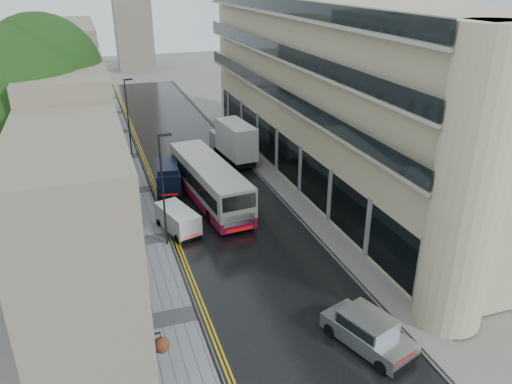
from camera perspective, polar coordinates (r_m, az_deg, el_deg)
road at (r=41.08m, az=-5.62°, el=1.08°), size 9.00×85.00×0.02m
left_sidewalk at (r=40.29m, az=-13.73°, el=0.08°), size 2.70×85.00×0.12m
right_sidewalk at (r=42.49m, az=1.47°, el=2.05°), size 1.80×85.00×0.12m
old_shop_row at (r=40.72m, az=-20.00°, el=8.45°), size 4.50×56.00×12.00m
modern_block at (r=41.04m, az=8.87°, el=11.14°), size 8.00×40.00×14.00m
tree_near at (r=31.09m, az=-25.73°, el=4.84°), size 10.56×10.56×13.89m
tree_far at (r=43.74m, az=-23.68°, el=9.18°), size 9.24×9.24×12.46m
cream_bus at (r=33.81m, az=-5.43°, el=-1.19°), size 3.74×11.64×3.12m
white_lorry at (r=43.54m, az=-2.97°, el=5.08°), size 2.82×7.15×3.66m
silver_hatchback at (r=22.94m, az=14.24°, el=-17.87°), size 3.20×4.71×1.62m
white_van at (r=31.98m, az=-9.04°, el=-4.38°), size 2.59×4.02×1.68m
navy_van at (r=38.37m, az=-11.19°, el=0.92°), size 2.41×4.74×2.31m
pedestrian at (r=37.30m, az=-14.12°, el=-0.26°), size 0.71×0.50×1.86m
lamp_post_near at (r=30.52m, az=-10.58°, el=0.02°), size 0.81×0.21×7.18m
lamp_post_far at (r=47.49m, az=-14.41°, el=8.20°), size 0.81×0.32×7.01m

